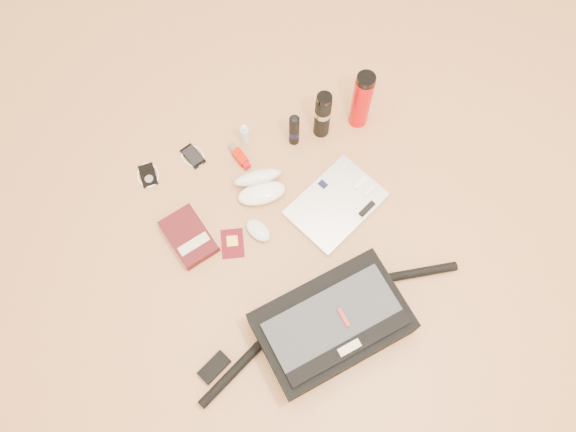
% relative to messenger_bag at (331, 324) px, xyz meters
% --- Properties ---
extents(ground, '(4.00, 4.00, 0.00)m').
position_rel_messenger_bag_xyz_m(ground, '(0.02, 0.29, -0.06)').
color(ground, '#BC814E').
rests_on(ground, ground).
extents(messenger_bag, '(0.96, 0.35, 0.13)m').
position_rel_messenger_bag_xyz_m(messenger_bag, '(0.00, 0.00, 0.00)').
color(messenger_bag, black).
rests_on(messenger_bag, ground).
extents(laptop, '(0.39, 0.34, 0.03)m').
position_rel_messenger_bag_xyz_m(laptop, '(0.19, 0.40, -0.05)').
color(laptop, silver).
rests_on(laptop, ground).
extents(book, '(0.17, 0.23, 0.04)m').
position_rel_messenger_bag_xyz_m(book, '(-0.34, 0.47, -0.04)').
color(book, '#420D11').
rests_on(book, ground).
extents(passport, '(0.10, 0.12, 0.01)m').
position_rel_messenger_bag_xyz_m(passport, '(-0.21, 0.39, -0.06)').
color(passport, '#4E0710').
rests_on(passport, ground).
extents(mouse, '(0.10, 0.12, 0.03)m').
position_rel_messenger_bag_xyz_m(mouse, '(-0.11, 0.40, -0.04)').
color(mouse, silver).
rests_on(mouse, ground).
extents(sunglasses_case, '(0.19, 0.16, 0.10)m').
position_rel_messenger_bag_xyz_m(sunglasses_case, '(-0.04, 0.55, -0.03)').
color(sunglasses_case, white).
rests_on(sunglasses_case, ground).
extents(ipod, '(0.08, 0.09, 0.01)m').
position_rel_messenger_bag_xyz_m(ipod, '(-0.41, 0.75, -0.06)').
color(ipod, black).
rests_on(ipod, ground).
extents(phone, '(0.10, 0.11, 0.01)m').
position_rel_messenger_bag_xyz_m(phone, '(-0.23, 0.77, -0.06)').
color(phone, black).
rests_on(phone, ground).
extents(inhaler, '(0.05, 0.12, 0.03)m').
position_rel_messenger_bag_xyz_m(inhaler, '(-0.07, 0.70, -0.04)').
color(inhaler, '#B41100').
rests_on(inhaler, ground).
extents(spray_bottle, '(0.04, 0.04, 0.11)m').
position_rel_messenger_bag_xyz_m(spray_bottle, '(-0.03, 0.76, -0.01)').
color(spray_bottle, '#BEE1F9').
rests_on(spray_bottle, ground).
extents(aerosol_can, '(0.04, 0.04, 0.16)m').
position_rel_messenger_bag_xyz_m(aerosol_can, '(0.14, 0.70, 0.02)').
color(aerosol_can, black).
rests_on(aerosol_can, ground).
extents(thermos_black, '(0.07, 0.07, 0.23)m').
position_rel_messenger_bag_xyz_m(thermos_black, '(0.25, 0.70, 0.05)').
color(thermos_black, black).
rests_on(thermos_black, ground).
extents(thermos_red, '(0.09, 0.09, 0.27)m').
position_rel_messenger_bag_xyz_m(thermos_red, '(0.40, 0.69, 0.07)').
color(thermos_red, red).
rests_on(thermos_red, ground).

